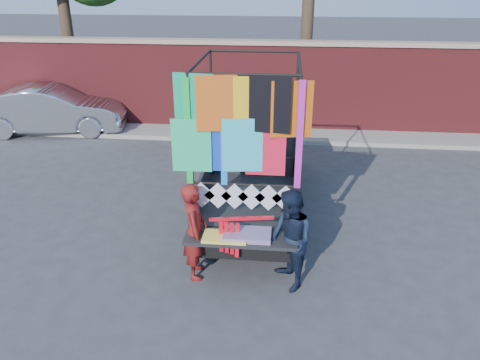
# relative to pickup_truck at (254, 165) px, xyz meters

# --- Properties ---
(ground) EXTENTS (90.00, 90.00, 0.00)m
(ground) POSITION_rel_pickup_truck_xyz_m (0.14, -2.19, -0.79)
(ground) COLOR #38383A
(ground) RESTS_ON ground
(brick_wall) EXTENTS (30.00, 0.45, 2.61)m
(brick_wall) POSITION_rel_pickup_truck_xyz_m (0.14, 4.81, 0.53)
(brick_wall) COLOR maroon
(brick_wall) RESTS_ON ground
(curb) EXTENTS (30.00, 1.20, 0.12)m
(curb) POSITION_rel_pickup_truck_xyz_m (0.14, 4.11, -0.73)
(curb) COLOR gray
(curb) RESTS_ON ground
(pickup_truck) EXTENTS (1.99, 4.99, 3.14)m
(pickup_truck) POSITION_rel_pickup_truck_xyz_m (0.00, 0.00, 0.00)
(pickup_truck) COLOR black
(pickup_truck) RESTS_ON ground
(sedan) EXTENTS (4.34, 2.06, 1.37)m
(sedan) POSITION_rel_pickup_truck_xyz_m (-6.19, 3.95, -0.11)
(sedan) COLOR #AEAEB5
(sedan) RESTS_ON ground
(woman) EXTENTS (0.47, 0.63, 1.57)m
(woman) POSITION_rel_pickup_truck_xyz_m (-0.72, -2.68, -0.01)
(woman) COLOR maroon
(woman) RESTS_ON ground
(man) EXTENTS (0.85, 0.94, 1.57)m
(man) POSITION_rel_pickup_truck_xyz_m (0.72, -2.83, -0.01)
(man) COLOR black
(man) RESTS_ON ground
(streamer_bundle) EXTENTS (0.95, 0.20, 0.66)m
(streamer_bundle) POSITION_rel_pickup_truck_xyz_m (-0.10, -2.77, 0.09)
(streamer_bundle) COLOR red
(streamer_bundle) RESTS_ON ground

